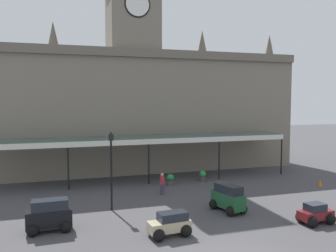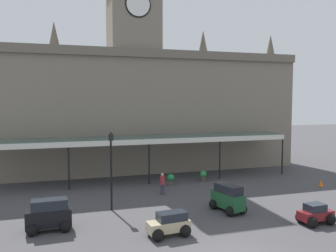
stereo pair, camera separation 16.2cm
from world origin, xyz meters
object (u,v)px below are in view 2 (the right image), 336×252
at_px(car_green_van, 228,199).
at_px(car_black_van, 49,217).
at_px(traffic_cone, 321,183).
at_px(planter_by_canopy, 171,180).
at_px(car_maroon_sedan, 315,215).
at_px(pedestrian_beside_cars, 162,183).
at_px(victorian_lamppost, 111,162).
at_px(planter_forecourt_centre, 203,176).
at_px(car_beige_estate, 169,225).

distance_m(car_green_van, car_black_van, 10.93).
xyz_separation_m(traffic_cone, planter_by_canopy, (-11.90, 3.91, 0.20)).
relative_size(car_maroon_sedan, traffic_cone, 3.60).
xyz_separation_m(car_black_van, pedestrian_beside_cars, (7.97, 5.22, 0.10)).
xyz_separation_m(victorian_lamppost, planter_forecourt_centre, (8.84, 5.71, -2.70)).
distance_m(car_beige_estate, car_black_van, 6.64).
bearing_deg(traffic_cone, car_maroon_sedan, -132.34).
distance_m(victorian_lamppost, planter_forecourt_centre, 10.86).
bearing_deg(planter_by_canopy, traffic_cone, -18.19).
bearing_deg(planter_by_canopy, car_black_van, -140.51).
height_order(car_maroon_sedan, victorian_lamppost, victorian_lamppost).
distance_m(traffic_cone, planter_forecourt_centre, 9.80).
height_order(car_green_van, car_maroon_sedan, car_green_van).
relative_size(car_beige_estate, planter_by_canopy, 2.43).
distance_m(traffic_cone, planter_by_canopy, 12.53).
bearing_deg(car_black_van, planter_by_canopy, 39.49).
bearing_deg(pedestrian_beside_cars, car_maroon_sedan, -51.32).
xyz_separation_m(car_maroon_sedan, pedestrian_beside_cars, (-6.83, 8.53, 0.41)).
xyz_separation_m(car_maroon_sedan, victorian_lamppost, (-11.02, 5.95, 2.68)).
distance_m(car_beige_estate, planter_forecourt_centre, 12.70).
xyz_separation_m(car_green_van, victorian_lamppost, (-7.15, 2.45, 2.38)).
xyz_separation_m(car_green_van, planter_by_canopy, (-1.49, 7.58, -0.32)).
distance_m(car_green_van, car_beige_estate, 5.55).
bearing_deg(car_black_van, pedestrian_beside_cars, 33.23).
height_order(car_green_van, victorian_lamppost, victorian_lamppost).
relative_size(car_black_van, pedestrian_beside_cars, 1.46).
xyz_separation_m(pedestrian_beside_cars, planter_by_canopy, (1.46, 2.55, -0.42)).
relative_size(car_green_van, car_maroon_sedan, 1.21).
bearing_deg(victorian_lamppost, planter_by_canopy, 42.24).
bearing_deg(planter_by_canopy, car_maroon_sedan, -64.17).
relative_size(pedestrian_beside_cars, planter_by_canopy, 1.74).
xyz_separation_m(victorian_lamppost, traffic_cone, (17.55, 1.22, -2.89)).
height_order(planter_by_canopy, planter_forecourt_centre, same).
bearing_deg(car_beige_estate, victorian_lamppost, 114.19).
distance_m(car_beige_estate, planter_by_canopy, 10.85).
distance_m(car_black_van, car_maroon_sedan, 15.17).
bearing_deg(car_green_van, traffic_cone, 19.44).
relative_size(car_beige_estate, planter_forecourt_centre, 2.43).
bearing_deg(car_maroon_sedan, car_green_van, 137.91).
height_order(car_black_van, pedestrian_beside_cars, car_black_van).
distance_m(planter_by_canopy, planter_forecourt_centre, 3.24).
relative_size(car_green_van, victorian_lamppost, 0.50).
height_order(victorian_lamppost, planter_forecourt_centre, victorian_lamppost).
bearing_deg(planter_forecourt_centre, victorian_lamppost, -147.14).
bearing_deg(planter_forecourt_centre, planter_by_canopy, -169.76).
bearing_deg(traffic_cone, victorian_lamppost, -176.01).
distance_m(car_black_van, planter_forecourt_centre, 15.14).
distance_m(car_black_van, victorian_lamppost, 5.19).
relative_size(car_maroon_sedan, planter_forecourt_centre, 2.19).
bearing_deg(car_beige_estate, planter_by_canopy, 72.21).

